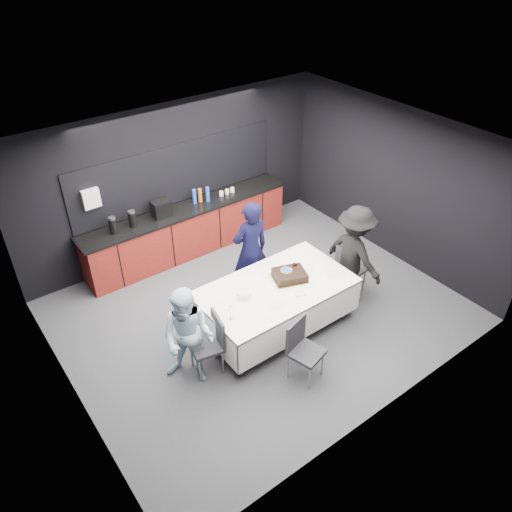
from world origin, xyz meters
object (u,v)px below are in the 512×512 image
(chair_left, at_px, (211,340))
(person_center, at_px, (250,250))
(person_left, at_px, (188,337))
(plate_stack, at_px, (244,294))
(chair_right, at_px, (349,267))
(chair_near, at_px, (302,346))
(cake_assembly, at_px, (290,275))
(party_table, at_px, (276,293))
(person_right, at_px, (354,254))
(champagne_flute, at_px, (230,310))

(chair_left, height_order, person_center, person_center)
(person_left, bearing_deg, plate_stack, 62.81)
(chair_right, height_order, person_center, person_center)
(plate_stack, bearing_deg, chair_near, -79.55)
(cake_assembly, bearing_deg, party_table, -174.31)
(cake_assembly, xyz_separation_m, plate_stack, (-0.81, 0.05, -0.01))
(chair_near, height_order, person_left, person_left)
(party_table, distance_m, cake_assembly, 0.35)
(cake_assembly, bearing_deg, person_left, -175.17)
(person_center, height_order, person_right, person_center)
(chair_left, relative_size, chair_right, 1.00)
(party_table, height_order, chair_right, chair_right)
(cake_assembly, distance_m, chair_left, 1.58)
(person_center, bearing_deg, person_right, 146.97)
(party_table, xyz_separation_m, person_left, (-1.59, -0.13, 0.12))
(chair_right, xyz_separation_m, person_center, (-1.31, 0.97, 0.34))
(plate_stack, bearing_deg, party_table, -9.00)
(cake_assembly, xyz_separation_m, champagne_flute, (-1.23, -0.21, 0.09))
(champagne_flute, height_order, person_center, person_center)
(person_left, bearing_deg, chair_left, 47.04)
(person_left, bearing_deg, champagne_flute, 46.64)
(chair_left, xyz_separation_m, chair_near, (0.93, -0.83, 0.00))
(party_table, relative_size, champagne_flute, 10.36)
(champagne_flute, xyz_separation_m, chair_left, (-0.32, 0.03, -0.40))
(champagne_flute, height_order, chair_left, champagne_flute)
(champagne_flute, bearing_deg, person_center, 43.81)
(champagne_flute, bearing_deg, cake_assembly, 9.83)
(person_center, bearing_deg, party_table, 84.17)
(party_table, relative_size, person_left, 1.53)
(plate_stack, distance_m, chair_near, 1.13)
(party_table, relative_size, person_right, 1.38)
(plate_stack, bearing_deg, person_left, -168.64)
(person_left, bearing_deg, cake_assembly, 56.28)
(champagne_flute, relative_size, chair_left, 0.24)
(plate_stack, xyz_separation_m, person_right, (2.01, -0.23, 0.01))
(cake_assembly, relative_size, person_center, 0.35)
(chair_left, bearing_deg, party_table, 7.04)
(chair_right, bearing_deg, person_left, -179.01)
(plate_stack, bearing_deg, chair_left, -161.93)
(cake_assembly, distance_m, chair_right, 1.25)
(party_table, height_order, cake_assembly, cake_assembly)
(party_table, relative_size, chair_right, 2.51)
(plate_stack, xyz_separation_m, chair_near, (0.20, -1.07, -0.30))
(chair_right, bearing_deg, chair_left, -178.37)
(party_table, bearing_deg, chair_near, -108.47)
(chair_right, height_order, person_right, person_right)
(chair_right, distance_m, chair_near, 2.03)
(plate_stack, height_order, person_left, person_left)
(cake_assembly, bearing_deg, chair_near, -121.22)
(person_right, bearing_deg, person_left, 88.56)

